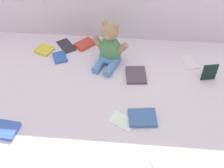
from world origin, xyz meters
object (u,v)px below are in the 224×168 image
Objects in this scene: book_case_5 at (85,44)px; book_case_0 at (5,130)px; book_case_3 at (165,165)px; book_case_2 at (66,46)px; book_case_4 at (136,75)px; book_case_10 at (44,50)px; book_case_1 at (190,62)px; book_case_6 at (60,57)px; book_case_8 at (122,121)px; book_case_11 at (209,72)px; teddy_bear at (110,49)px; book_case_9 at (142,118)px.

book_case_0 is at bearing 111.77° from book_case_5.
book_case_2 is at bearing 100.14° from book_case_3.
book_case_0 and book_case_4 have the same top height.
book_case_10 is (0.02, 0.55, -0.00)m from book_case_0.
book_case_6 is at bearing -16.14° from book_case_1.
book_case_10 is at bearing 72.64° from book_case_8.
book_case_4 is at bearing 140.87° from book_case_6.
book_case_10 is 0.99× the size of book_case_11.
book_case_3 is (0.27, -0.60, -0.09)m from teddy_bear.
book_case_6 is 0.98× the size of book_case_10.
teddy_bear reaches higher than book_case_10.
book_case_8 is at bearing 87.43° from book_case_2.
book_case_1 is at bearing 22.66° from teddy_bear.
book_case_8 is 0.66m from book_case_10.
book_case_0 is 0.67m from book_case_5.
teddy_bear is at bearing -161.67° from book_case_9.
book_case_0 is 0.98m from book_case_1.
book_case_6 is (-0.42, 0.11, -0.00)m from book_case_4.
book_case_11 is (0.78, -0.10, 0.04)m from book_case_6.
book_case_9 reaches higher than book_case_10.
teddy_bear is at bearing -41.41° from book_case_4.
book_case_11 is at bearing 124.13° from book_case_9.
book_case_1 and book_case_2 have the same top height.
book_case_11 is at bearing 175.37° from book_case_4.
book_case_11 is at bearing -26.50° from book_case_8.
book_case_2 is 1.10× the size of book_case_9.
book_case_6 reaches higher than book_case_2.
book_case_3 is at bearing -47.65° from teddy_bear.
book_case_2 is 0.46m from book_case_4.
book_case_6 and book_case_10 have the same top height.
book_case_11 reaches higher than book_case_9.
book_case_1 is at bearing 141.47° from book_case_9.
book_case_4 reaches higher than book_case_8.
book_case_1 is at bearing 49.03° from book_case_3.
book_case_5 is 1.22× the size of book_case_6.
book_case_11 is (0.90, 0.40, 0.04)m from book_case_0.
book_case_10 is (-0.52, 0.16, -0.00)m from book_case_4.
book_case_9 is at bearing -72.90° from book_case_0.
teddy_bear is at bearing -33.18° from book_case_0.
book_case_9 is at bearing 94.58° from book_case_2.
book_case_4 is at bearing 169.14° from book_case_11.
teddy_bear reaches higher than book_case_5.
teddy_bear is 2.26× the size of book_case_0.
book_case_0 reaches higher than book_case_8.
book_case_8 is at bearing 158.08° from book_case_5.
book_case_5 is 1.18× the size of book_case_11.
book_case_5 is 1.19× the size of book_case_10.
book_case_9 is (0.44, -0.50, 0.01)m from book_case_2.
book_case_1 is at bearing -146.79° from book_case_5.
book_case_9 is (0.04, -0.28, 0.00)m from book_case_4.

